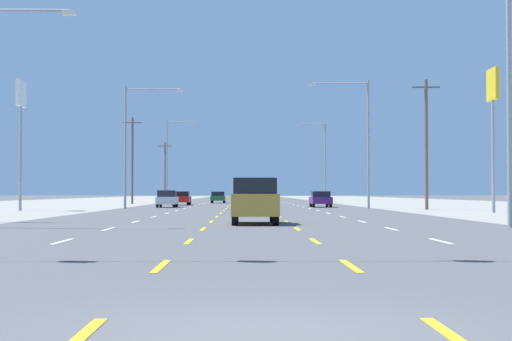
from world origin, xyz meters
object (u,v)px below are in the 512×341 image
sedan_far_left_midfar (182,198)px  pole_sign_left_row_1 (21,111)px  sedan_far_right_mid (321,199)px  sedan_inner_left_far (218,197)px  streetlight_right_row_0 (501,68)px  suv_center_turn_nearest (255,200)px  suv_center_turn_farther (245,195)px  hatchback_far_left_near (167,199)px  pole_sign_right_row_1 (493,103)px  streetlight_left_row_2 (170,156)px  streetlight_left_row_1 (132,137)px  suv_inner_right_farthest (266,194)px  streetlight_right_row_2 (323,157)px  streetlight_right_row_1 (362,134)px

sedan_far_left_midfar → pole_sign_left_row_1: size_ratio=0.46×
sedan_far_right_mid → sedan_far_left_midfar: size_ratio=1.00×
sedan_inner_left_far → streetlight_right_row_0: size_ratio=0.41×
sedan_far_right_mid → streetlight_right_row_0: size_ratio=0.41×
suv_center_turn_nearest → sedan_inner_left_far: (-3.81, 67.87, -0.27)m
suv_center_turn_farther → sedan_far_left_midfar: bearing=-105.6°
hatchback_far_left_near → pole_sign_left_row_1: (-9.70, -12.84, 6.64)m
pole_sign_right_row_1 → streetlight_left_row_2: (-26.21, 49.47, -1.31)m
suv_center_turn_nearest → sedan_far_right_mid: size_ratio=1.09×
hatchback_far_left_near → streetlight_right_row_0: 45.43m
sedan_far_right_mid → streetlight_left_row_1: bearing=-157.1°
sedan_far_right_mid → hatchback_far_left_near: bearing=-175.7°
suv_center_turn_nearest → pole_sign_right_row_1: bearing=49.1°
sedan_inner_left_far → pole_sign_left_row_1: 45.08m
suv_center_turn_farther → streetlight_right_row_0: streetlight_right_row_0 is taller
hatchback_far_left_near → suv_inner_right_farthest: suv_inner_right_farthest is taller
suv_center_turn_farther → streetlight_left_row_1: (-9.50, -43.21, 4.96)m
pole_sign_right_row_1 → streetlight_right_row_0: 23.27m
streetlight_left_row_2 → streetlight_right_row_2: size_ratio=1.02×
suv_center_turn_farther → suv_inner_right_farthest: (3.44, 21.10, 0.00)m
sedan_inner_left_far → suv_inner_right_farthest: size_ratio=0.92×
suv_inner_right_farthest → pole_sign_right_row_1: (13.11, -77.91, 6.33)m
streetlight_right_row_2 → suv_center_turn_nearest: bearing=-98.0°
hatchback_far_left_near → streetlight_right_row_2: size_ratio=0.38×
pole_sign_left_row_1 → pole_sign_right_row_1: bearing=-11.2°
pole_sign_left_row_1 → streetlight_right_row_1: 27.46m
sedan_far_right_mid → streetlight_right_row_2: bearing=84.0°
streetlight_right_row_0 → streetlight_left_row_1: size_ratio=1.08×
suv_center_turn_nearest → hatchback_far_left_near: (-7.44, 38.17, -0.24)m
sedan_inner_left_far → streetlight_left_row_2: 8.17m
streetlight_right_row_2 → hatchback_far_left_near: bearing=-119.6°
streetlight_right_row_0 → streetlight_right_row_2: streetlight_right_row_0 is taller
hatchback_far_left_near → sedan_inner_left_far: bearing=83.0°
sedan_far_left_midfar → streetlight_right_row_2: 24.36m
sedan_far_left_midfar → streetlight_left_row_2: bearing=99.6°
hatchback_far_left_near → pole_sign_right_row_1: (23.62, -19.46, 6.57)m
hatchback_far_left_near → streetlight_left_row_1: bearing=-112.4°
pole_sign_right_row_1 → sedan_far_left_midfar: bearing=125.7°
sedan_inner_left_far → streetlight_left_row_1: bearing=-99.7°
streetlight_right_row_2 → sedan_inner_left_far: bearing=-178.7°
sedan_far_left_midfar → streetlight_left_row_1: 19.84m
streetlight_left_row_1 → streetlight_right_row_1: 19.26m
sedan_far_right_mid → suv_inner_right_farthest: suv_inner_right_farthest is taller
pole_sign_left_row_1 → streetlight_right_row_1: streetlight_right_row_1 is taller
streetlight_right_row_1 → streetlight_left_row_2: 40.80m
pole_sign_right_row_1 → streetlight_right_row_2: (-6.59, 49.47, -1.46)m
hatchback_far_left_near → streetlight_right_row_0: size_ratio=0.35×
streetlight_left_row_1 → streetlight_right_row_1: streetlight_right_row_1 is taller
pole_sign_left_row_1 → streetlight_right_row_0: (26.76, -28.91, -1.20)m
suv_center_turn_farther → hatchback_far_left_near: bearing=-100.7°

